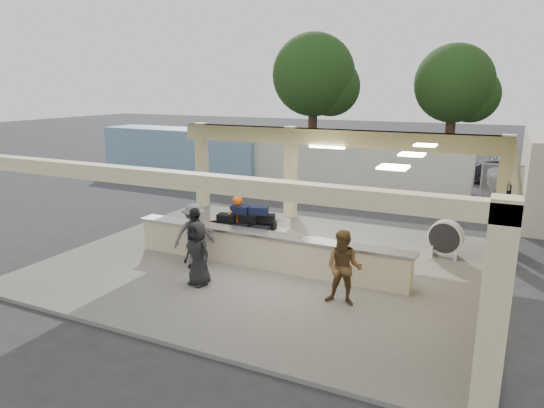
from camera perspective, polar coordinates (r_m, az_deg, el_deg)
The scene contains 15 objects.
ground at distance 14.08m, azimuth 0.02°, elevation -7.09°, with size 120.00×120.00×0.00m, color #29292C.
pavilion at distance 14.15m, azimuth 1.96°, elevation -1.25°, with size 12.01×10.00×3.55m.
baggage_counter at distance 13.45m, azimuth -0.90°, elevation -5.44°, with size 8.20×0.58×0.98m.
luggage_cart at distance 14.84m, azimuth -3.27°, elevation -2.61°, with size 2.46×1.65×1.37m.
drum_fan at distance 15.07m, azimuth 19.75°, elevation -3.73°, with size 1.04×0.55×1.11m.
baggage_handler at distance 14.92m, azimuth -4.14°, elevation -2.11°, with size 0.61×0.34×1.68m, color #ED560C.
passenger_a at distance 11.21m, azimuth 8.46°, elevation -7.45°, with size 0.86×0.38×1.76m, color brown.
passenger_b at distance 13.38m, azimuth -8.97°, elevation -4.01°, with size 1.01×0.37×1.73m, color black.
passenger_c at distance 13.74m, azimuth -9.16°, elevation -3.50°, with size 1.13×0.40×1.75m, color #504F54.
passenger_d at distance 12.32m, azimuth -8.71°, elevation -5.77°, with size 0.81×0.33×1.65m, color black.
car_dark at distance 28.08m, azimuth 26.17°, elevation 3.41°, with size 1.41×3.98×1.33m, color black.
container_white at distance 24.48m, azimuth 8.43°, elevation 4.87°, with size 12.05×2.41×2.61m, color silver.
container_blue at distance 28.49m, azimuth -10.16°, elevation 6.05°, with size 10.12×2.43×2.63m, color #759BBC.
tree_left at distance 38.43m, azimuth 5.45°, elevation 14.51°, with size 6.60×6.30×9.00m.
tree_mid at distance 38.18m, azimuth 21.12°, elevation 12.75°, with size 6.00×5.60×8.00m.
Camera 1 is at (5.69, -11.87, 4.99)m, focal length 32.00 mm.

